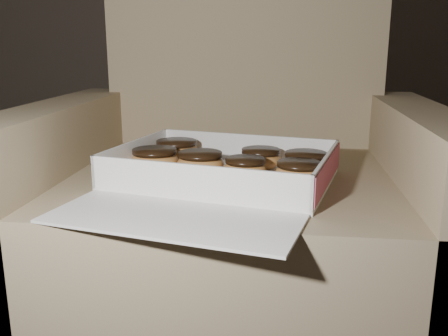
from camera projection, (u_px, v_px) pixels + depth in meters
name	position (u px, v px, depth m)	size (l,w,h in m)	color
armchair	(234.00, 217.00, 1.20)	(0.93, 0.79, 0.97)	#917C5D
bakery_box	(218.00, 180.00, 0.99)	(0.52, 0.58, 0.07)	white
donut_a	(299.00, 172.00, 0.98)	(0.09, 0.09, 0.05)	#E3904F
donut_b	(155.00, 160.00, 1.07)	(0.10, 0.10, 0.05)	#E3904F
donut_c	(261.00, 158.00, 1.10)	(0.09, 0.09, 0.05)	#E3904F
donut_d	(200.00, 163.00, 1.05)	(0.10, 0.10, 0.05)	#E3904F
donut_e	(177.00, 150.00, 1.17)	(0.10, 0.10, 0.05)	#E3904F
donut_f	(306.00, 162.00, 1.06)	(0.10, 0.10, 0.05)	#E3904F
donut_g	(245.00, 168.00, 1.02)	(0.09, 0.09, 0.04)	#E3904F
crumb_a	(281.00, 189.00, 0.95)	(0.01, 0.01, 0.00)	black
crumb_b	(220.00, 184.00, 0.98)	(0.01, 0.01, 0.00)	black
crumb_c	(122.00, 187.00, 0.96)	(0.01, 0.01, 0.00)	black
crumb_d	(227.00, 197.00, 0.90)	(0.01, 0.01, 0.00)	black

